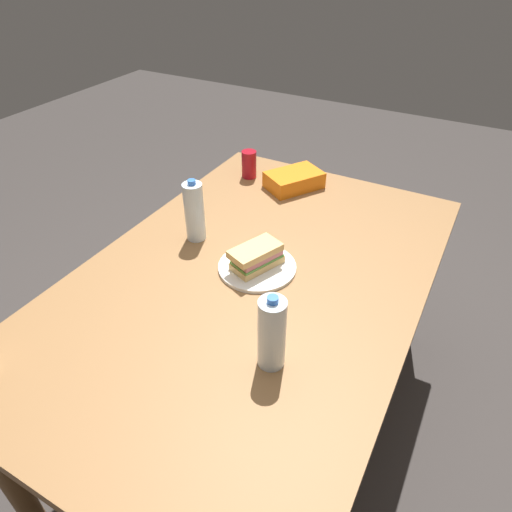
{
  "coord_description": "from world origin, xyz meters",
  "views": [
    {
      "loc": [
        1.01,
        0.57,
        1.68
      ],
      "look_at": [
        -0.04,
        -0.0,
        0.79
      ],
      "focal_mm": 31.85,
      "sensor_mm": 36.0,
      "label": 1
    }
  ],
  "objects_px": {
    "sandwich": "(255,256)",
    "soda_can_red": "(249,164)",
    "paper_plate": "(256,267)",
    "water_bottle_tall": "(272,333)",
    "chip_bag": "(294,180)",
    "dining_table": "(251,294)",
    "water_bottle_spare": "(194,212)"
  },
  "relations": [
    {
      "from": "soda_can_red",
      "to": "chip_bag",
      "type": "relative_size",
      "value": 0.53
    },
    {
      "from": "dining_table",
      "to": "water_bottle_tall",
      "type": "bearing_deg",
      "value": 37.22
    },
    {
      "from": "paper_plate",
      "to": "water_bottle_spare",
      "type": "distance_m",
      "value": 0.3
    },
    {
      "from": "dining_table",
      "to": "paper_plate",
      "type": "height_order",
      "value": "paper_plate"
    },
    {
      "from": "dining_table",
      "to": "chip_bag",
      "type": "height_order",
      "value": "chip_bag"
    },
    {
      "from": "sandwich",
      "to": "chip_bag",
      "type": "bearing_deg",
      "value": -167.52
    },
    {
      "from": "sandwich",
      "to": "soda_can_red",
      "type": "bearing_deg",
      "value": -148.92
    },
    {
      "from": "soda_can_red",
      "to": "chip_bag",
      "type": "xyz_separation_m",
      "value": [
        -0.0,
        0.22,
        -0.03
      ]
    },
    {
      "from": "dining_table",
      "to": "sandwich",
      "type": "relative_size",
      "value": 8.06
    },
    {
      "from": "soda_can_red",
      "to": "sandwich",
      "type": "bearing_deg",
      "value": 31.08
    },
    {
      "from": "water_bottle_spare",
      "to": "paper_plate",
      "type": "bearing_deg",
      "value": 78.9
    },
    {
      "from": "sandwich",
      "to": "water_bottle_tall",
      "type": "distance_m",
      "value": 0.4
    },
    {
      "from": "sandwich",
      "to": "dining_table",
      "type": "bearing_deg",
      "value": 6.44
    },
    {
      "from": "dining_table",
      "to": "water_bottle_spare",
      "type": "distance_m",
      "value": 0.35
    },
    {
      "from": "soda_can_red",
      "to": "water_bottle_tall",
      "type": "relative_size",
      "value": 0.53
    },
    {
      "from": "paper_plate",
      "to": "water_bottle_spare",
      "type": "bearing_deg",
      "value": -101.1
    },
    {
      "from": "paper_plate",
      "to": "water_bottle_spare",
      "type": "xyz_separation_m",
      "value": [
        -0.05,
        -0.28,
        0.1
      ]
    },
    {
      "from": "paper_plate",
      "to": "chip_bag",
      "type": "xyz_separation_m",
      "value": [
        -0.58,
        -0.13,
        0.03
      ]
    },
    {
      "from": "dining_table",
      "to": "soda_can_red",
      "type": "bearing_deg",
      "value": -150.17
    },
    {
      "from": "dining_table",
      "to": "water_bottle_spare",
      "type": "height_order",
      "value": "water_bottle_spare"
    },
    {
      "from": "chip_bag",
      "to": "water_bottle_spare",
      "type": "relative_size",
      "value": 0.98
    },
    {
      "from": "paper_plate",
      "to": "sandwich",
      "type": "relative_size",
      "value": 1.28
    },
    {
      "from": "chip_bag",
      "to": "water_bottle_tall",
      "type": "xyz_separation_m",
      "value": [
        0.91,
        0.36,
        0.07
      ]
    },
    {
      "from": "dining_table",
      "to": "water_bottle_tall",
      "type": "distance_m",
      "value": 0.41
    },
    {
      "from": "soda_can_red",
      "to": "water_bottle_spare",
      "type": "relative_size",
      "value": 0.52
    },
    {
      "from": "paper_plate",
      "to": "water_bottle_tall",
      "type": "height_order",
      "value": "water_bottle_tall"
    },
    {
      "from": "soda_can_red",
      "to": "dining_table",
      "type": "bearing_deg",
      "value": 29.83
    },
    {
      "from": "dining_table",
      "to": "water_bottle_spare",
      "type": "relative_size",
      "value": 7.03
    },
    {
      "from": "paper_plate",
      "to": "chip_bag",
      "type": "bearing_deg",
      "value": -167.47
    },
    {
      "from": "water_bottle_tall",
      "to": "sandwich",
      "type": "bearing_deg",
      "value": -145.5
    },
    {
      "from": "chip_bag",
      "to": "water_bottle_tall",
      "type": "relative_size",
      "value": 1.01
    },
    {
      "from": "dining_table",
      "to": "water_bottle_tall",
      "type": "height_order",
      "value": "water_bottle_tall"
    }
  ]
}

